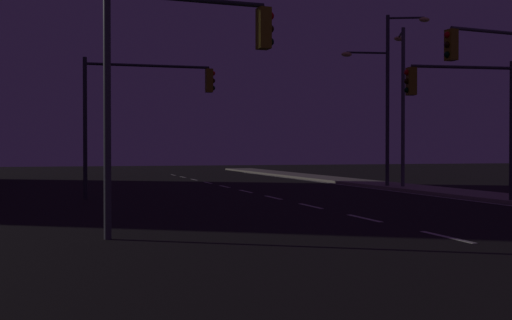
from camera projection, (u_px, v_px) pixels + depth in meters
The scene contains 11 objects.
ground_plane at pixel (305, 205), 21.99m from camera, with size 112.00×112.00×0.00m, color black.
sidewalk_right at pixel (503, 198), 24.35m from camera, with size 2.55×77.00×0.14m, color #9E937F.
lane_markings_center at pixel (273, 198), 25.34m from camera, with size 0.14×50.00×0.01m.
lane_edge_line at pixel (401, 192), 28.69m from camera, with size 0.14×53.00×0.01m.
traffic_light_mid_left at pixel (182, 62), 14.03m from camera, with size 3.88×0.44×5.49m.
traffic_light_far_center at pixel (505, 78), 20.24m from camera, with size 4.20×0.65×5.75m.
traffic_light_mid_right at pixel (144, 99), 25.15m from camera, with size 5.21×0.42×5.51m.
traffic_light_far_left at pixel (464, 101), 22.04m from camera, with size 4.05×0.75×4.89m.
street_lamp_mid_block at pixel (379, 102), 32.25m from camera, with size 2.47×0.66×6.84m.
street_lamp_across_street at pixel (402, 92), 31.03m from camera, with size 1.00×1.78×7.69m.
street_lamp_median at pixel (394, 85), 31.26m from camera, with size 2.02×0.91×8.41m.
Camera 1 is at (-8.02, -3.02, 1.91)m, focal length 44.58 mm.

